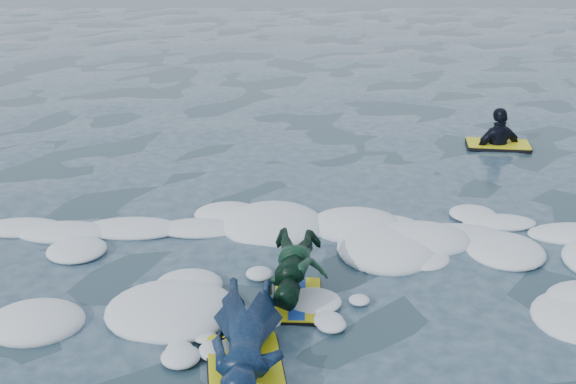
% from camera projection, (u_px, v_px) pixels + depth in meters
% --- Properties ---
extents(ground, '(120.00, 120.00, 0.00)m').
position_uv_depth(ground, '(258.00, 294.00, 7.39)').
color(ground, '#162E35').
rests_on(ground, ground).
extents(foam_band, '(12.00, 3.10, 0.30)m').
position_uv_depth(foam_band, '(261.00, 249.00, 8.34)').
color(foam_band, white).
rests_on(foam_band, ground).
extents(prone_woman_unit, '(0.80, 1.77, 0.46)m').
position_uv_depth(prone_woman_unit, '(247.00, 341.00, 6.18)').
color(prone_woman_unit, black).
rests_on(prone_woman_unit, ground).
extents(prone_child_unit, '(0.80, 1.38, 0.52)m').
position_uv_depth(prone_child_unit, '(297.00, 272.00, 7.28)').
color(prone_child_unit, black).
rests_on(prone_child_unit, ground).
extents(waiting_rider_unit, '(1.07, 0.68, 1.51)m').
position_uv_depth(waiting_rider_unit, '(497.00, 152.00, 11.80)').
color(waiting_rider_unit, black).
rests_on(waiting_rider_unit, ground).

